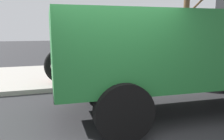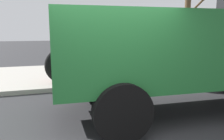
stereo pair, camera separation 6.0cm
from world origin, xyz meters
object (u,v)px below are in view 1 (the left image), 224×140
Objects in this scene: dump_truck_green at (203,46)px; bare_tree at (187,18)px; loose_tire at (62,66)px; fire_hydrant at (58,68)px; stop_sign at (134,36)px.

bare_tree is (2.51, 4.33, 0.92)m from dump_truck_green.
loose_tire is 6.09m from bare_tree.
fire_hydrant is 0.73× the size of loose_tire.
loose_tire is at bearing -73.76° from fire_hydrant.
stop_sign reaches higher than loose_tire.
loose_tire is 0.17× the size of dump_truck_green.
loose_tire is 0.25× the size of bare_tree.
bare_tree reaches higher than fire_hydrant.
stop_sign is at bearing 100.03° from dump_truck_green.
stop_sign is 0.49× the size of bare_tree.
stop_sign is at bearing -10.19° from fire_hydrant.
bare_tree is (3.06, 1.20, 0.75)m from stop_sign.
stop_sign is (2.77, -0.50, 1.15)m from fire_hydrant.
bare_tree is at bearing 21.39° from stop_sign.
dump_truck_green is (0.55, -3.13, -0.17)m from stop_sign.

